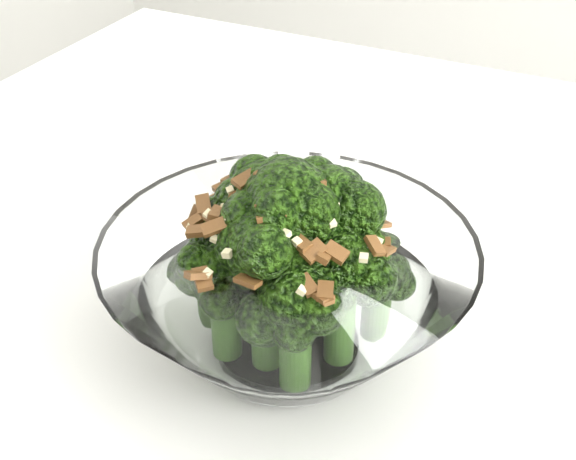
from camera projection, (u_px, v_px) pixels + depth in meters
The scene contains 2 objects.
table at pixel (486, 345), 0.64m from camera, with size 1.25×0.88×0.75m.
broccoli_dish at pixel (288, 284), 0.51m from camera, with size 0.24×0.24×0.15m.
Camera 1 is at (0.09, -0.35, 1.12)m, focal length 50.00 mm.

